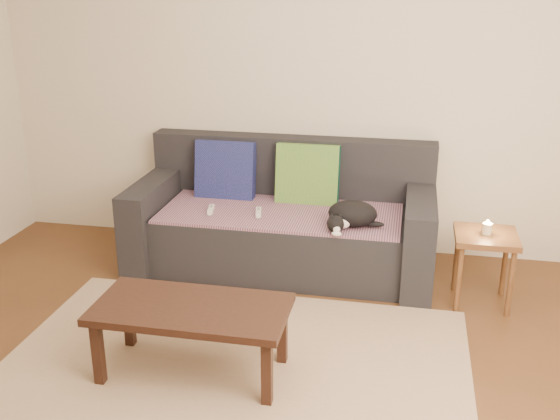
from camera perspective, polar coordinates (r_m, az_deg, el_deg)
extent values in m
plane|color=brown|center=(3.47, -4.93, -15.22)|extent=(4.50, 4.50, 0.00)
cube|color=beige|center=(4.84, 1.33, 11.60)|extent=(4.50, 0.04, 2.60)
cube|color=#232328|center=(4.65, 0.13, -2.68)|extent=(1.70, 0.78, 0.42)
cube|color=#232328|center=(4.88, 1.06, 3.81)|extent=(2.10, 0.18, 0.45)
cube|color=#232328|center=(4.88, -10.86, -0.81)|extent=(0.20, 0.90, 0.60)
cube|color=#232328|center=(4.54, 11.97, -2.48)|extent=(0.20, 0.90, 0.60)
cube|color=#432B51|center=(4.56, 0.08, -0.21)|extent=(1.66, 0.74, 0.02)
cube|color=#121B4F|center=(4.84, -4.78, 3.42)|extent=(0.44, 0.19, 0.45)
cube|color=#0B4639|center=(4.71, 2.42, 3.01)|extent=(0.45, 0.19, 0.46)
ellipsoid|color=black|center=(4.29, 6.35, -0.30)|extent=(0.39, 0.34, 0.17)
sphere|color=black|center=(4.17, 4.86, -1.22)|extent=(0.14, 0.14, 0.11)
sphere|color=white|center=(4.14, 4.95, -1.67)|extent=(0.06, 0.06, 0.05)
ellipsoid|color=black|center=(4.27, 8.23, -1.22)|extent=(0.13, 0.09, 0.04)
cube|color=white|center=(4.56, -6.03, 0.04)|extent=(0.06, 0.15, 0.03)
cube|color=white|center=(4.49, -1.88, -0.20)|extent=(0.07, 0.15, 0.03)
cube|color=brown|center=(4.26, 17.53, -2.23)|extent=(0.38, 0.38, 0.04)
cylinder|color=brown|center=(4.20, 15.31, -5.88)|extent=(0.03, 0.03, 0.44)
cylinder|color=brown|center=(4.24, 19.43, -6.10)|extent=(0.03, 0.03, 0.44)
cylinder|color=brown|center=(4.48, 15.11, -4.22)|extent=(0.03, 0.03, 0.44)
cylinder|color=brown|center=(4.51, 18.97, -4.45)|extent=(0.03, 0.03, 0.44)
cylinder|color=beige|center=(4.24, 17.60, -1.56)|extent=(0.06, 0.06, 0.07)
sphere|color=#FFBF59|center=(4.23, 17.66, -0.99)|extent=(0.02, 0.02, 0.02)
cube|color=tan|center=(3.59, -4.25, -13.81)|extent=(2.50, 1.80, 0.01)
cube|color=black|center=(3.41, -7.76, -8.56)|extent=(1.00, 0.50, 0.04)
cube|color=black|center=(3.52, -15.55, -11.95)|extent=(0.05, 0.05, 0.36)
cube|color=black|center=(3.25, -1.14, -14.03)|extent=(0.05, 0.05, 0.36)
cube|color=black|center=(3.81, -13.02, -9.11)|extent=(0.05, 0.05, 0.36)
cube|color=black|center=(3.56, 0.21, -10.71)|extent=(0.05, 0.05, 0.36)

